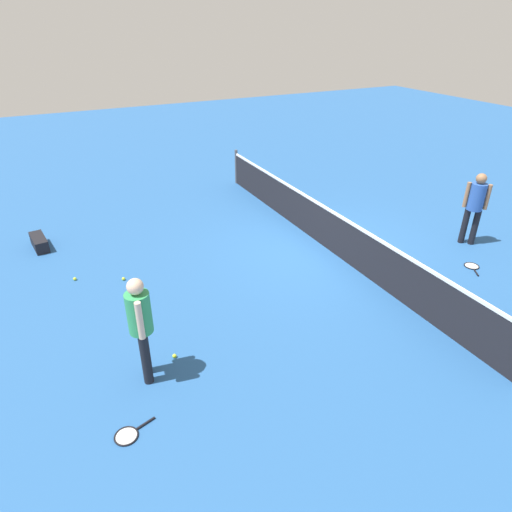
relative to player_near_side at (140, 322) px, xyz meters
name	(u,v)px	position (x,y,z in m)	size (l,w,h in m)	color
ground_plane	(325,247)	(-2.37, 4.77, -1.01)	(40.00, 40.00, 0.00)	#265693
court_net	(326,227)	(-2.37, 4.77, -0.51)	(10.09, 0.09, 1.07)	#4C4C51
player_near_side	(140,322)	(0.00, 0.00, 0.00)	(0.53, 0.39, 1.70)	black
player_far_side	(475,203)	(-1.05, 7.87, 0.00)	(0.48, 0.48, 1.70)	black
tennis_racket_near_player	(128,435)	(0.94, -0.51, -1.00)	(0.39, 0.61, 0.03)	black
tennis_racket_far_player	(472,267)	(-0.16, 7.05, -1.00)	(0.59, 0.45, 0.03)	black
tennis_ball_near_player	(174,356)	(-0.23, 0.47, -0.98)	(0.07, 0.07, 0.07)	#C6E033
tennis_ball_by_net	(123,279)	(-2.95, 0.25, -0.98)	(0.07, 0.07, 0.07)	#C6E033
tennis_ball_midcourt	(75,279)	(-3.39, -0.64, -0.98)	(0.07, 0.07, 0.07)	#C6E033
equipment_bag	(39,242)	(-5.30, -1.18, -0.87)	(0.83, 0.38, 0.28)	black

